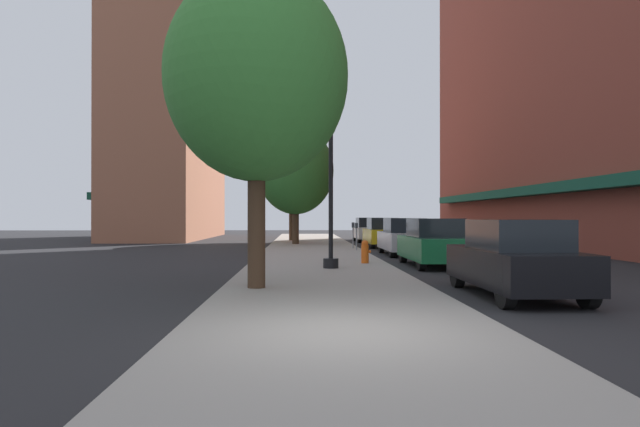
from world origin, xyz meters
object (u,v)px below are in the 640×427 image
object	(u,v)px
tree_far	(292,165)
car_green	(434,243)
car_black	(515,259)
lamppost	(331,169)
tree_near	(296,171)
tree_mid	(257,77)
car_silver	(404,237)
fire_hydrant	(365,252)
car_yellow	(383,233)
parking_meter_near	(353,232)
parking_meter_far	(356,233)
car_white	(369,230)

from	to	relation	value
tree_far	car_green	bearing A→B (deg)	-74.40
car_black	lamppost	bearing A→B (deg)	125.07
tree_near	tree_mid	size ratio (longest dim) A/B	0.97
car_silver	car_green	bearing A→B (deg)	-89.09
fire_hydrant	lamppost	bearing A→B (deg)	-125.68
lamppost	tree_mid	distance (m)	5.36
car_silver	car_yellow	distance (m)	6.50
tree_near	car_black	bearing A→B (deg)	-76.75
fire_hydrant	parking_meter_near	size ratio (longest dim) A/B	0.60
car_silver	tree_mid	bearing A→B (deg)	-113.99
lamppost	car_green	bearing A→B (deg)	25.34
tree_mid	car_silver	xyz separation A→B (m)	(5.60, 12.06, -4.06)
parking_meter_far	car_black	size ratio (longest dim) A/B	0.30
fire_hydrant	car_black	xyz separation A→B (m)	(2.39, -7.27, 0.29)
lamppost	parking_meter_far	size ratio (longest dim) A/B	4.50
car_green	tree_near	bearing A→B (deg)	111.42
lamppost	fire_hydrant	size ratio (longest dim) A/B	7.47
parking_meter_far	lamppost	bearing A→B (deg)	-100.66
lamppost	parking_meter_near	bearing A→B (deg)	81.01
parking_meter_near	car_white	bearing A→B (deg)	78.39
car_silver	car_yellow	size ratio (longest dim) A/B	1.00
parking_meter_near	tree_far	distance (m)	11.00
tree_near	tree_mid	world-z (taller)	tree_mid
tree_far	car_white	distance (m)	6.86
tree_near	tree_far	bearing A→B (deg)	93.37
car_green	lamppost	bearing A→B (deg)	-153.03
parking_meter_near	tree_near	distance (m)	6.48
lamppost	parking_meter_far	bearing A→B (deg)	79.34
tree_near	parking_meter_near	bearing A→B (deg)	-56.99
tree_mid	car_black	bearing A→B (deg)	-7.91
tree_mid	car_black	xyz separation A→B (m)	(5.60, -0.78, -4.06)
parking_meter_far	tree_near	distance (m)	7.80
parking_meter_near	car_silver	xyz separation A→B (m)	(1.95, -3.50, -0.14)
tree_far	tree_mid	bearing A→B (deg)	-90.86
car_black	car_green	distance (m)	7.23
lamppost	car_white	size ratio (longest dim) A/B	1.37
fire_hydrant	car_green	world-z (taller)	car_green
lamppost	car_black	bearing A→B (deg)	-56.29
lamppost	car_black	distance (m)	7.02
parking_meter_near	tree_mid	world-z (taller)	tree_mid
parking_meter_near	tree_far	size ratio (longest dim) A/B	0.16
car_black	car_yellow	bearing A→B (deg)	91.36
parking_meter_near	car_silver	bearing A→B (deg)	-60.89
car_green	car_silver	distance (m)	5.61
car_silver	fire_hydrant	bearing A→B (deg)	-112.32
tree_far	car_yellow	size ratio (longest dim) A/B	1.85
tree_mid	car_white	bearing A→B (deg)	77.41
parking_meter_far	car_yellow	xyz separation A→B (m)	(1.95, 4.72, -0.14)
lamppost	tree_far	world-z (taller)	tree_far
fire_hydrant	car_silver	world-z (taller)	car_silver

